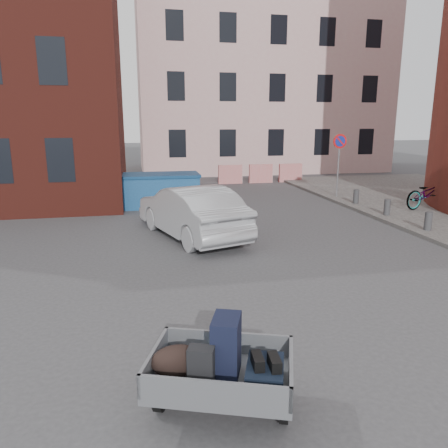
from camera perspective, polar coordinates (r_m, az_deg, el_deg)
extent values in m
plane|color=#38383A|center=(8.86, 6.04, -8.78)|extent=(120.00, 120.00, 0.00)
cube|color=#CE9E9F|center=(31.22, 4.61, 20.13)|extent=(16.00, 8.00, 14.00)
cylinder|color=gray|center=(19.40, 14.69, 7.32)|extent=(0.07, 0.07, 2.60)
cylinder|color=red|center=(19.30, 14.91, 10.41)|extent=(0.60, 0.03, 0.60)
cylinder|color=navy|center=(19.28, 14.93, 10.41)|extent=(0.44, 0.03, 0.44)
cylinder|color=#3A3A3D|center=(14.40, 25.12, 0.34)|extent=(0.22, 0.22, 0.55)
cylinder|color=#3A3A3D|center=(16.17, 20.53, 2.08)|extent=(0.22, 0.22, 0.55)
cylinder|color=#3A3A3D|center=(18.03, 16.87, 3.46)|extent=(0.22, 0.22, 0.55)
cube|color=red|center=(23.53, 0.84, 6.50)|extent=(1.30, 0.18, 1.00)
cube|color=red|center=(23.95, 4.84, 6.58)|extent=(1.30, 0.18, 1.00)
cube|color=red|center=(24.48, 8.68, 6.62)|extent=(1.30, 0.18, 1.00)
cylinder|color=black|center=(5.55, -8.25, -20.91)|extent=(0.24, 0.45, 0.44)
cylinder|color=black|center=(5.37, 7.86, -22.19)|extent=(0.24, 0.45, 0.44)
cube|color=slate|center=(5.28, -0.37, -19.60)|extent=(1.88, 1.58, 0.08)
cube|color=slate|center=(5.34, -9.05, -17.09)|extent=(0.41, 1.05, 0.28)
cube|color=slate|center=(5.14, 8.72, -18.40)|extent=(0.41, 1.05, 0.28)
cube|color=slate|center=(5.64, 0.48, -15.16)|extent=(1.52, 0.58, 0.28)
cube|color=slate|center=(4.75, -1.41, -21.23)|extent=(1.52, 0.58, 0.28)
cube|color=slate|center=(6.08, 0.97, -15.49)|extent=(0.31, 0.69, 0.06)
cube|color=black|center=(5.12, 0.29, -15.68)|extent=(0.44, 0.53, 0.70)
cube|color=black|center=(5.07, 5.37, -19.02)|extent=(0.58, 0.70, 0.25)
ellipsoid|color=black|center=(5.21, -6.16, -17.33)|extent=(0.69, 0.54, 0.36)
cube|color=black|center=(4.95, -3.00, -18.26)|extent=(0.32, 0.26, 0.48)
ellipsoid|color=#1865B6|center=(5.50, -0.33, -16.20)|extent=(0.44, 0.41, 0.24)
cube|color=black|center=(4.93, 4.41, -17.42)|extent=(0.13, 0.28, 0.13)
cube|color=black|center=(4.92, 6.61, -17.51)|extent=(0.13, 0.28, 0.13)
cube|color=#1E548E|center=(17.47, -8.33, 4.25)|extent=(3.00, 1.54, 1.19)
cube|color=navy|center=(17.38, -8.40, 6.35)|extent=(3.10, 1.64, 0.10)
imported|color=#9EA1A5|center=(12.70, -4.33, 1.66)|extent=(2.95, 4.87, 1.52)
imported|color=black|center=(17.95, 25.06, 3.65)|extent=(2.25, 1.25, 1.12)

